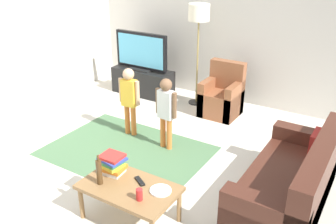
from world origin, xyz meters
name	(u,v)px	position (x,y,z in m)	size (l,w,h in m)	color
ground	(143,175)	(0.00, 0.00, 0.00)	(7.80, 7.80, 0.00)	beige
wall_back	(241,28)	(0.00, 3.00, 1.35)	(6.00, 0.12, 2.70)	silver
area_rug	(127,151)	(-0.55, 0.37, 0.00)	(2.20, 1.60, 0.01)	#4C724C
tv_stand	(143,82)	(-1.64, 2.30, 0.24)	(1.20, 0.44, 0.50)	black
tv	(141,52)	(-1.64, 2.28, 0.85)	(1.10, 0.28, 0.71)	black
couch	(294,186)	(1.76, 0.35, 0.29)	(0.80, 1.80, 0.86)	#472319
armchair	(222,98)	(0.05, 2.26, 0.30)	(0.60, 0.60, 0.90)	brown
floor_lamp	(199,18)	(-0.54, 2.45, 1.54)	(0.36, 0.36, 1.78)	#262626
child_near_tv	(129,96)	(-0.81, 0.82, 0.63)	(0.35, 0.17, 1.05)	orange
child_center	(166,108)	(-0.13, 0.75, 0.63)	(0.35, 0.17, 1.04)	orange
coffee_table	(129,190)	(0.37, -0.74, 0.37)	(1.00, 0.60, 0.42)	olive
book_stack	(112,164)	(0.06, -0.64, 0.53)	(0.30, 0.25, 0.22)	white
bottle	(99,172)	(0.09, -0.86, 0.56)	(0.06, 0.06, 0.33)	#4C3319
tv_remote	(140,181)	(0.42, -0.62, 0.43)	(0.17, 0.05, 0.02)	black
soda_can	(139,194)	(0.59, -0.86, 0.48)	(0.07, 0.07, 0.12)	red
plate	(161,191)	(0.69, -0.64, 0.43)	(0.22, 0.22, 0.02)	white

